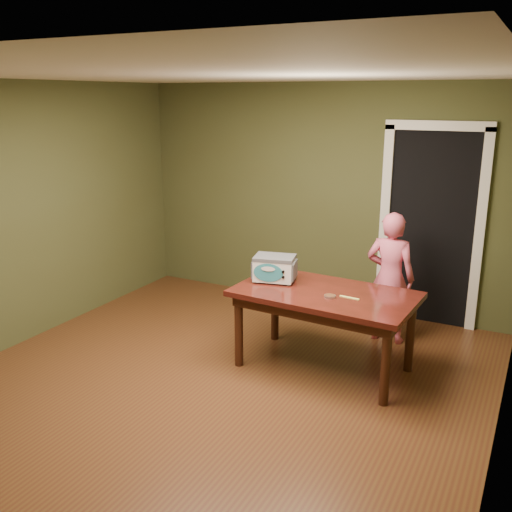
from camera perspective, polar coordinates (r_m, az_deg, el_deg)
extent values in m
plane|color=#513217|center=(5.04, -4.78, -13.33)|extent=(5.00, 5.00, 0.00)
cube|color=#404725|center=(6.75, 6.33, 5.88)|extent=(4.50, 0.02, 2.60)
cube|color=#404725|center=(6.05, -23.51, 3.50)|extent=(0.02, 5.00, 2.60)
cube|color=#404725|center=(3.89, 24.16, -2.85)|extent=(0.02, 5.00, 2.60)
cube|color=white|center=(4.41, -5.58, 17.67)|extent=(4.50, 5.00, 0.02)
cube|color=black|center=(6.75, 17.56, 3.07)|extent=(0.90, 0.60, 2.10)
cube|color=black|center=(6.44, 17.05, 2.54)|extent=(0.90, 0.02, 2.10)
cube|color=white|center=(6.53, 12.73, 3.02)|extent=(0.10, 0.06, 2.20)
cube|color=white|center=(6.36, 21.44, 1.97)|extent=(0.10, 0.06, 2.20)
cube|color=white|center=(6.28, 17.85, 12.32)|extent=(1.10, 0.06, 0.10)
cube|color=black|center=(5.17, 6.92, -3.81)|extent=(1.65, 0.99, 0.05)
cube|color=black|center=(5.20, 6.89, -4.59)|extent=(1.52, 0.86, 0.10)
cylinder|color=black|center=(5.32, -1.73, -7.45)|extent=(0.08, 0.08, 0.70)
cylinder|color=black|center=(5.88, 1.91, -5.13)|extent=(0.08, 0.08, 0.70)
cylinder|color=black|center=(4.79, 12.84, -10.62)|extent=(0.08, 0.08, 0.70)
cylinder|color=black|center=(5.41, 15.16, -7.65)|extent=(0.08, 0.08, 0.70)
cylinder|color=#4C4F54|center=(5.36, 0.05, -2.63)|extent=(0.03, 0.03, 0.02)
cylinder|color=#4C4F54|center=(5.54, 0.54, -2.00)|extent=(0.03, 0.03, 0.02)
cylinder|color=#4C4F54|center=(5.30, 3.24, -2.88)|extent=(0.03, 0.03, 0.02)
cylinder|color=#4C4F54|center=(5.48, 3.63, -2.23)|extent=(0.03, 0.03, 0.02)
cube|color=silver|center=(5.38, 1.87, -1.30)|extent=(0.42, 0.34, 0.21)
cube|color=#4C4F54|center=(5.35, 1.88, -0.17)|extent=(0.43, 0.35, 0.03)
cube|color=#4C4F54|center=(5.42, -0.11, -1.16)|extent=(0.07, 0.23, 0.16)
cube|color=#4C4F54|center=(5.35, 3.88, -1.44)|extent=(0.07, 0.23, 0.16)
ellipsoid|color=teal|center=(5.26, 1.23, -1.69)|extent=(0.27, 0.07, 0.18)
cylinder|color=black|center=(5.23, 2.74, -1.57)|extent=(0.03, 0.02, 0.03)
cylinder|color=black|center=(5.24, 2.73, -2.12)|extent=(0.02, 0.02, 0.02)
cylinder|color=silver|center=(5.02, 7.40, -4.03)|extent=(0.10, 0.10, 0.02)
cylinder|color=#532D1B|center=(5.02, 7.41, -3.95)|extent=(0.09, 0.09, 0.01)
cube|color=#F0ED68|center=(5.03, 9.32, -4.13)|extent=(0.18, 0.04, 0.01)
imported|color=#E25D7C|center=(5.91, 13.25, -2.12)|extent=(0.49, 0.32, 1.35)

